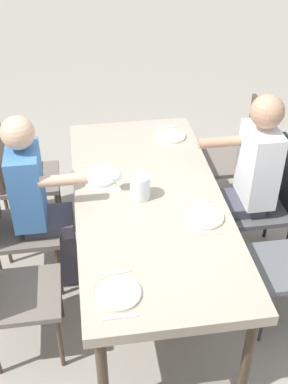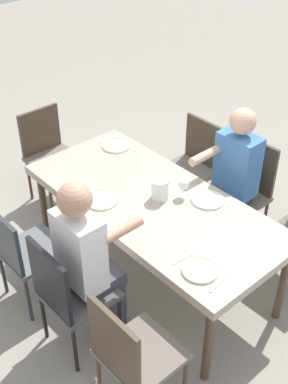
{
  "view_description": "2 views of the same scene",
  "coord_description": "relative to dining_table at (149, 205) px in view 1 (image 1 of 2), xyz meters",
  "views": [
    {
      "loc": [
        2.5,
        -0.4,
        2.65
      ],
      "look_at": [
        -0.05,
        -0.03,
        0.78
      ],
      "focal_mm": 46.22,
      "sensor_mm": 36.0,
      "label": 1
    },
    {
      "loc": [
        -2.22,
        2.05,
        3.0
      ],
      "look_at": [
        0.12,
        -0.01,
        0.76
      ],
      "focal_mm": 47.33,
      "sensor_mm": 36.0,
      "label": 2
    }
  ],
  "objects": [
    {
      "name": "fork_3",
      "position": [
        0.63,
        -0.28,
        0.06
      ],
      "size": [
        0.02,
        0.17,
        0.01
      ],
      "primitive_type": "cube",
      "rotation": [
        0.0,
        0.0,
        0.02
      ],
      "color": "silver",
      "rests_on": "dining_table"
    },
    {
      "name": "plate_3",
      "position": [
        0.78,
        -0.28,
        0.07
      ],
      "size": [
        0.25,
        0.25,
        0.02
      ],
      "color": "white",
      "rests_on": "dining_table"
    },
    {
      "name": "plate_0",
      "position": [
        -0.75,
        0.29,
        0.07
      ],
      "size": [
        0.23,
        0.23,
        0.02
      ],
      "color": "white",
      "rests_on": "dining_table"
    },
    {
      "name": "spoon_1",
      "position": [
        -0.13,
        -0.3,
        0.06
      ],
      "size": [
        0.03,
        0.17,
        0.01
      ],
      "primitive_type": "cube",
      "rotation": [
        0.0,
        0.0,
        -0.07
      ],
      "color": "silver",
      "rests_on": "dining_table"
    },
    {
      "name": "chair_west_south",
      "position": [
        -0.8,
        -0.9,
        -0.18
      ],
      "size": [
        0.44,
        0.44,
        0.91
      ],
      "color": "#6A6158",
      "rests_on": "ground"
    },
    {
      "name": "plate_1",
      "position": [
        -0.28,
        -0.3,
        0.07
      ],
      "size": [
        0.25,
        0.25,
        0.02
      ],
      "color": "white",
      "rests_on": "dining_table"
    },
    {
      "name": "fork_0",
      "position": [
        -0.9,
        0.29,
        0.06
      ],
      "size": [
        0.04,
        0.17,
        0.01
      ],
      "primitive_type": "cube",
      "rotation": [
        0.0,
        0.0,
        0.12
      ],
      "color": "silver",
      "rests_on": "dining_table"
    },
    {
      "name": "dining_table",
      "position": [
        0.0,
        0.0,
        0.0
      ],
      "size": [
        2.08,
        0.95,
        0.76
      ],
      "color": "tan",
      "rests_on": "ground"
    },
    {
      "name": "chair_east_south",
      "position": [
        0.42,
        -0.9,
        -0.18
      ],
      "size": [
        0.44,
        0.44,
        0.9
      ],
      "color": "#6A6158",
      "rests_on": "ground"
    },
    {
      "name": "spoon_3",
      "position": [
        0.93,
        -0.28,
        0.06
      ],
      "size": [
        0.02,
        0.17,
        0.01
      ],
      "primitive_type": "cube",
      "rotation": [
        0.0,
        0.0,
        0.0
      ],
      "color": "silver",
      "rests_on": "dining_table"
    },
    {
      "name": "water_pitcher",
      "position": [
        -0.02,
        -0.05,
        0.13
      ],
      "size": [
        0.13,
        0.13,
        0.16
      ],
      "color": "white",
      "rests_on": "dining_table"
    },
    {
      "name": "spoon_2",
      "position": [
        0.39,
        0.29,
        0.06
      ],
      "size": [
        0.03,
        0.17,
        0.01
      ],
      "primitive_type": "cube",
      "rotation": [
        0.0,
        0.0,
        -0.07
      ],
      "color": "silver",
      "rests_on": "dining_table"
    },
    {
      "name": "diner_man_white",
      "position": [
        -0.16,
        -0.71,
        0.0
      ],
      "size": [
        0.35,
        0.49,
        1.31
      ],
      "color": "#3F3F4C",
      "rests_on": "ground"
    },
    {
      "name": "diner_woman_green",
      "position": [
        -0.16,
        0.72,
        0.03
      ],
      "size": [
        0.35,
        0.5,
        1.34
      ],
      "color": "#3F3F4C",
      "rests_on": "ground"
    },
    {
      "name": "chair_mid_north",
      "position": [
        -0.16,
        0.9,
        -0.16
      ],
      "size": [
        0.44,
        0.44,
        0.95
      ],
      "color": "#4F4F50",
      "rests_on": "ground"
    },
    {
      "name": "fork_1",
      "position": [
        -0.43,
        -0.3,
        0.06
      ],
      "size": [
        0.03,
        0.17,
        0.01
      ],
      "primitive_type": "cube",
      "rotation": [
        0.0,
        0.0,
        0.08
      ],
      "color": "silver",
      "rests_on": "dining_table"
    },
    {
      "name": "wine_glass_1",
      "position": [
        -0.12,
        -0.2,
        0.17
      ],
      "size": [
        0.08,
        0.08,
        0.16
      ],
      "color": "white",
      "rests_on": "dining_table"
    },
    {
      "name": "plate_2",
      "position": [
        0.24,
        0.29,
        0.07
      ],
      "size": [
        0.26,
        0.26,
        0.02
      ],
      "color": "white",
      "rests_on": "dining_table"
    },
    {
      "name": "chair_west_north",
      "position": [
        -0.8,
        0.9,
        -0.16
      ],
      "size": [
        0.44,
        0.44,
        0.95
      ],
      "color": "#6A6158",
      "rests_on": "ground"
    },
    {
      "name": "chair_mid_south",
      "position": [
        -0.16,
        -0.9,
        -0.16
      ],
      "size": [
        0.44,
        0.44,
        0.94
      ],
      "color": "#6A6158",
      "rests_on": "ground"
    },
    {
      "name": "ground_plane",
      "position": [
        0.0,
        0.0,
        -0.7
      ],
      "size": [
        16.0,
        16.0,
        0.0
      ],
      "primitive_type": "plane",
      "color": "gray"
    },
    {
      "name": "fork_2",
      "position": [
        0.09,
        0.29,
        0.06
      ],
      "size": [
        0.03,
        0.17,
        0.01
      ],
      "primitive_type": "cube",
      "rotation": [
        0.0,
        0.0,
        0.06
      ],
      "color": "silver",
      "rests_on": "dining_table"
    },
    {
      "name": "spoon_0",
      "position": [
        -0.6,
        0.29,
        0.06
      ],
      "size": [
        0.03,
        0.17,
        0.01
      ],
      "primitive_type": "cube",
      "rotation": [
        0.0,
        0.0,
        -0.09
      ],
      "color": "silver",
      "rests_on": "dining_table"
    }
  ]
}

